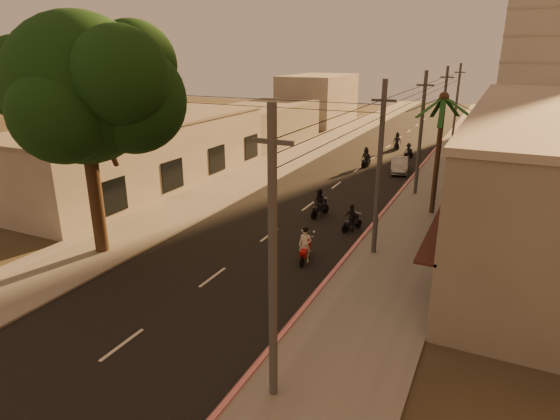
% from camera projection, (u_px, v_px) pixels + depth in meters
% --- Properties ---
extents(ground, '(160.00, 160.00, 0.00)m').
position_uv_depth(ground, '(188.00, 296.00, 20.56)').
color(ground, '#383023').
rests_on(ground, ground).
extents(road, '(10.00, 140.00, 0.02)m').
position_uv_depth(road, '(336.00, 185.00, 37.66)').
color(road, black).
rests_on(road, ground).
extents(sidewalk_right, '(5.00, 140.00, 0.12)m').
position_uv_depth(sidewalk_right, '(433.00, 196.00, 34.58)').
color(sidewalk_right, slate).
rests_on(sidewalk_right, ground).
extents(sidewalk_left, '(5.00, 140.00, 0.12)m').
position_uv_depth(sidewalk_left, '(254.00, 175.00, 40.70)').
color(sidewalk_left, slate).
rests_on(sidewalk_left, ground).
extents(curb_stripe, '(0.20, 60.00, 0.20)m').
position_uv_depth(curb_stripe, '(384.00, 211.00, 31.27)').
color(curb_stripe, red).
rests_on(curb_stripe, ground).
extents(shophouse_row, '(8.80, 34.20, 7.30)m').
position_uv_depth(shophouse_row, '(541.00, 163.00, 29.08)').
color(shophouse_row, gray).
rests_on(shophouse_row, ground).
extents(left_building, '(8.20, 24.20, 5.20)m').
position_uv_depth(left_building, '(147.00, 152.00, 37.40)').
color(left_building, '#AAA49A').
rests_on(left_building, ground).
extents(distant_tower, '(12.10, 12.10, 28.00)m').
position_uv_depth(distant_tower, '(560.00, 19.00, 57.40)').
color(distant_tower, '#B7B5B2').
rests_on(distant_tower, ground).
extents(broadleaf_tree, '(9.60, 8.70, 12.10)m').
position_uv_depth(broadleaf_tree, '(90.00, 90.00, 22.38)').
color(broadleaf_tree, black).
rests_on(broadleaf_tree, ground).
extents(palm_tree, '(5.00, 5.00, 8.20)m').
position_uv_depth(palm_tree, '(443.00, 104.00, 28.68)').
color(palm_tree, black).
rests_on(palm_tree, ground).
extents(utility_poles, '(1.20, 48.26, 9.00)m').
position_uv_depth(utility_poles, '(423.00, 106.00, 33.03)').
color(utility_poles, '#38383A').
rests_on(utility_poles, ground).
extents(filler_right, '(8.00, 14.00, 6.00)m').
position_uv_depth(filler_right, '(529.00, 120.00, 52.35)').
color(filler_right, '#AAA49A').
rests_on(filler_right, ground).
extents(filler_left_near, '(8.00, 14.00, 4.40)m').
position_uv_depth(filler_left_near, '(262.00, 124.00, 54.63)').
color(filler_left_near, '#AAA49A').
rests_on(filler_left_near, ground).
extents(filler_left_far, '(8.00, 14.00, 7.00)m').
position_uv_depth(filler_left_far, '(318.00, 99.00, 69.60)').
color(filler_left_far, '#AAA49A').
rests_on(filler_left_far, ground).
extents(scooter_red, '(0.87, 1.96, 1.94)m').
position_uv_depth(scooter_red, '(305.00, 246.00, 23.73)').
color(scooter_red, black).
rests_on(scooter_red, ground).
extents(scooter_mid_a, '(1.19, 1.95, 1.94)m').
position_uv_depth(scooter_mid_a, '(320.00, 204.00, 30.20)').
color(scooter_mid_a, black).
rests_on(scooter_mid_a, ground).
extents(scooter_mid_b, '(1.23, 1.62, 1.70)m').
position_uv_depth(scooter_mid_b, '(351.00, 218.00, 27.88)').
color(scooter_mid_b, black).
rests_on(scooter_mid_b, ground).
extents(scooter_far_a, '(1.03, 1.92, 1.90)m').
position_uv_depth(scooter_far_a, '(366.00, 158.00, 43.40)').
color(scooter_far_a, black).
rests_on(scooter_far_a, ground).
extents(scooter_far_b, '(1.35, 1.53, 1.58)m').
position_uv_depth(scooter_far_b, '(408.00, 151.00, 46.94)').
color(scooter_far_b, black).
rests_on(scooter_far_b, ground).
extents(parked_car, '(2.94, 4.58, 1.33)m').
position_uv_depth(parked_car, '(399.00, 165.00, 41.55)').
color(parked_car, '#96989D').
rests_on(parked_car, ground).
extents(scooter_far_c, '(1.19, 1.90, 1.92)m').
position_uv_depth(scooter_far_c, '(397.00, 142.00, 51.25)').
color(scooter_far_c, black).
rests_on(scooter_far_c, ground).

